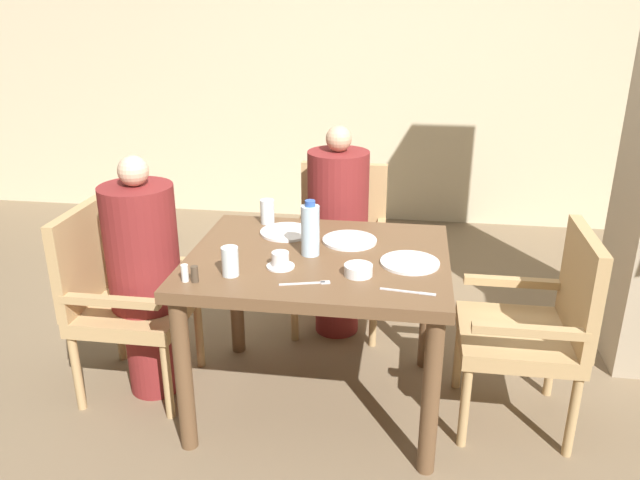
# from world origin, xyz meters

# --- Properties ---
(ground_plane) EXTENTS (16.00, 16.00, 0.00)m
(ground_plane) POSITION_xyz_m (0.00, 0.00, 0.00)
(ground_plane) COLOR #7A664C
(wall_back) EXTENTS (8.00, 0.06, 2.80)m
(wall_back) POSITION_xyz_m (0.00, 2.64, 1.40)
(wall_back) COLOR beige
(wall_back) RESTS_ON ground_plane
(dining_table) EXTENTS (1.09, 0.89, 0.74)m
(dining_table) POSITION_xyz_m (0.00, 0.00, 0.63)
(dining_table) COLOR brown
(dining_table) RESTS_ON ground_plane
(chair_left_side) EXTENTS (0.49, 0.49, 0.89)m
(chair_left_side) POSITION_xyz_m (-0.93, 0.00, 0.49)
(chair_left_side) COLOR tan
(chair_left_side) RESTS_ON ground_plane
(diner_in_left_chair) EXTENTS (0.32, 0.32, 1.14)m
(diner_in_left_chair) POSITION_xyz_m (-0.79, 0.00, 0.58)
(diner_in_left_chair) COLOR maroon
(diner_in_left_chair) RESTS_ON ground_plane
(chair_far_side) EXTENTS (0.49, 0.49, 0.89)m
(chair_far_side) POSITION_xyz_m (0.00, 0.82, 0.49)
(chair_far_side) COLOR tan
(chair_far_side) RESTS_ON ground_plane
(diner_in_far_chair) EXTENTS (0.32, 0.32, 1.15)m
(diner_in_far_chair) POSITION_xyz_m (-0.00, 0.69, 0.59)
(diner_in_far_chair) COLOR maroon
(diner_in_far_chair) RESTS_ON ground_plane
(chair_right_side) EXTENTS (0.49, 0.49, 0.89)m
(chair_right_side) POSITION_xyz_m (0.93, 0.00, 0.49)
(chair_right_side) COLOR tan
(chair_right_side) RESTS_ON ground_plane
(plate_main_left) EXTENTS (0.24, 0.24, 0.01)m
(plate_main_left) POSITION_xyz_m (0.38, -0.04, 0.74)
(plate_main_left) COLOR white
(plate_main_left) RESTS_ON dining_table
(plate_main_right) EXTENTS (0.24, 0.24, 0.01)m
(plate_main_right) POSITION_xyz_m (-0.18, 0.23, 0.74)
(plate_main_right) COLOR white
(plate_main_right) RESTS_ON dining_table
(plate_dessert_center) EXTENTS (0.24, 0.24, 0.01)m
(plate_dessert_center) POSITION_xyz_m (0.11, 0.17, 0.74)
(plate_dessert_center) COLOR white
(plate_dessert_center) RESTS_ON dining_table
(teacup_with_saucer) EXTENTS (0.11, 0.11, 0.07)m
(teacup_with_saucer) POSITION_xyz_m (-0.13, -0.15, 0.76)
(teacup_with_saucer) COLOR white
(teacup_with_saucer) RESTS_ON dining_table
(bowl_small) EXTENTS (0.11, 0.11, 0.04)m
(bowl_small) POSITION_xyz_m (0.18, -0.18, 0.76)
(bowl_small) COLOR white
(bowl_small) RESTS_ON dining_table
(water_bottle) EXTENTS (0.08, 0.08, 0.24)m
(water_bottle) POSITION_xyz_m (-0.03, 0.00, 0.85)
(water_bottle) COLOR silver
(water_bottle) RESTS_ON dining_table
(glass_tall_near) EXTENTS (0.07, 0.07, 0.12)m
(glass_tall_near) POSITION_xyz_m (-0.31, -0.25, 0.80)
(glass_tall_near) COLOR silver
(glass_tall_near) RESTS_ON dining_table
(glass_tall_mid) EXTENTS (0.07, 0.07, 0.12)m
(glass_tall_mid) POSITION_xyz_m (-0.30, 0.36, 0.80)
(glass_tall_mid) COLOR silver
(glass_tall_mid) RESTS_ON dining_table
(salt_shaker) EXTENTS (0.03, 0.03, 0.07)m
(salt_shaker) POSITION_xyz_m (-0.47, -0.33, 0.77)
(salt_shaker) COLOR white
(salt_shaker) RESTS_ON dining_table
(pepper_shaker) EXTENTS (0.03, 0.03, 0.06)m
(pepper_shaker) POSITION_xyz_m (-0.43, -0.33, 0.77)
(pepper_shaker) COLOR #4C3D2D
(pepper_shaker) RESTS_ON dining_table
(fork_beside_plate) EXTENTS (0.19, 0.07, 0.00)m
(fork_beside_plate) POSITION_xyz_m (0.01, -0.29, 0.74)
(fork_beside_plate) COLOR silver
(fork_beside_plate) RESTS_ON dining_table
(knife_beside_plate) EXTENTS (0.21, 0.04, 0.00)m
(knife_beside_plate) POSITION_xyz_m (0.39, -0.31, 0.74)
(knife_beside_plate) COLOR silver
(knife_beside_plate) RESTS_ON dining_table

